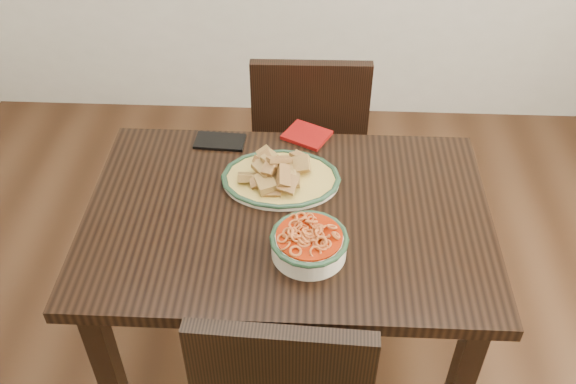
{
  "coord_description": "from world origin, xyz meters",
  "views": [
    {
      "loc": [
        0.0,
        -1.21,
        1.99
      ],
      "look_at": [
        -0.06,
        0.13,
        0.81
      ],
      "focal_mm": 40.0,
      "sensor_mm": 36.0,
      "label": 1
    }
  ],
  "objects_px": {
    "chair_far": "(309,137)",
    "smartphone": "(220,141)",
    "dining_table": "(288,238)",
    "noodle_bowl": "(309,242)",
    "fish_plate": "(281,170)"
  },
  "relations": [
    {
      "from": "noodle_bowl",
      "to": "fish_plate",
      "type": "bearing_deg",
      "value": 107.33
    },
    {
      "from": "dining_table",
      "to": "smartphone",
      "type": "bearing_deg",
      "value": 126.2
    },
    {
      "from": "chair_far",
      "to": "smartphone",
      "type": "xyz_separation_m",
      "value": [
        -0.28,
        -0.38,
        0.26
      ]
    },
    {
      "from": "fish_plate",
      "to": "smartphone",
      "type": "relative_size",
      "value": 2.18
    },
    {
      "from": "dining_table",
      "to": "noodle_bowl",
      "type": "distance_m",
      "value": 0.22
    },
    {
      "from": "noodle_bowl",
      "to": "dining_table",
      "type": "bearing_deg",
      "value": 112.27
    },
    {
      "from": "fish_plate",
      "to": "noodle_bowl",
      "type": "bearing_deg",
      "value": -72.67
    },
    {
      "from": "noodle_bowl",
      "to": "smartphone",
      "type": "bearing_deg",
      "value": 122.07
    },
    {
      "from": "dining_table",
      "to": "smartphone",
      "type": "distance_m",
      "value": 0.41
    },
    {
      "from": "smartphone",
      "to": "dining_table",
      "type": "bearing_deg",
      "value": -50.3
    },
    {
      "from": "dining_table",
      "to": "fish_plate",
      "type": "xyz_separation_m",
      "value": [
        -0.03,
        0.13,
        0.15
      ]
    },
    {
      "from": "chair_far",
      "to": "noodle_bowl",
      "type": "relative_size",
      "value": 4.28
    },
    {
      "from": "smartphone",
      "to": "fish_plate",
      "type": "bearing_deg",
      "value": -38.39
    },
    {
      "from": "chair_far",
      "to": "dining_table",
      "type": "bearing_deg",
      "value": 84.91
    },
    {
      "from": "dining_table",
      "to": "chair_far",
      "type": "relative_size",
      "value": 1.29
    }
  ]
}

